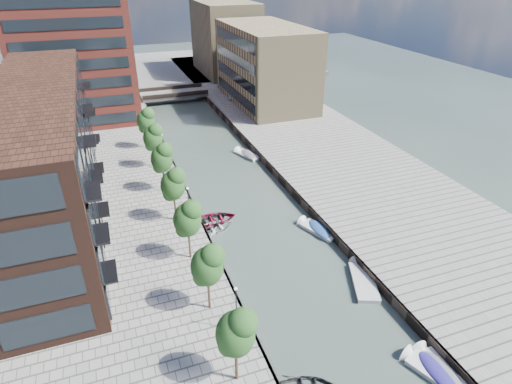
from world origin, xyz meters
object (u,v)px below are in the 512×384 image
motorboat_3 (316,229)px  motorboat_4 (246,154)px  sloop_2 (214,221)px  sloop_3 (214,230)px  motorboat_1 (438,369)px  tree_6 (145,120)px  motorboat_2 (362,278)px  tree_2 (187,218)px  sloop_4 (210,224)px  tree_3 (173,183)px  tree_4 (161,157)px  car (232,95)px  tree_0 (235,331)px  tree_1 (207,264)px  bridge (174,94)px  motorboat_0 (433,371)px  tree_5 (153,136)px

motorboat_3 → motorboat_4: size_ratio=1.02×
sloop_2 → sloop_3: size_ratio=1.11×
sloop_3 → motorboat_1: size_ratio=0.97×
sloop_2 → motorboat_3: 11.11m
tree_6 → motorboat_3: size_ratio=1.21×
motorboat_2 → motorboat_4: (-0.85, 29.74, 0.08)m
tree_2 → sloop_3: (3.62, 5.13, -5.31)m
sloop_4 → motorboat_3: size_ratio=0.96×
tree_3 → motorboat_1: tree_3 is taller
tree_4 → car: bearing=60.9°
motorboat_1 → car: bearing=85.3°
sloop_4 → sloop_2: bearing=-79.2°
sloop_4 → sloop_3: bearing=163.6°
tree_4 → sloop_2: 9.89m
tree_0 → tree_2: bearing=90.0°
tree_0 → motorboat_3: bearing=48.0°
tree_0 → tree_6: same height
sloop_2 → tree_1: bearing=163.5°
tree_3 → bridge: bearing=79.7°
car → sloop_4: bearing=-100.6°
motorboat_0 → car: car is taller
sloop_3 → motorboat_4: motorboat_4 is taller
tree_2 → motorboat_3: (13.74, 1.25, -5.12)m
tree_0 → motorboat_1: (13.61, -3.56, -5.12)m
tree_6 → motorboat_3: bearing=-62.8°
sloop_4 → car: (15.60, 41.89, 1.67)m
motorboat_0 → tree_1: bearing=141.2°
motorboat_0 → motorboat_4: size_ratio=1.05×
tree_0 → motorboat_1: size_ratio=1.29×
sloop_2 → sloop_3: sloop_2 is taller
tree_5 → motorboat_2: (14.04, -28.24, -5.20)m
tree_1 → tree_6: same height
tree_6 → sloop_3: 23.76m
sloop_3 → tree_1: bearing=152.9°
bridge → sloop_4: bearing=-96.0°
tree_3 → sloop_4: tree_3 is taller
tree_3 → sloop_2: tree_3 is taller
motorboat_3 → sloop_4: bearing=153.9°
tree_2 → sloop_2: size_ratio=1.19×
bridge → sloop_4: (-5.04, -47.72, -1.39)m
sloop_3 → motorboat_0: motorboat_0 is taller
tree_6 → motorboat_2: size_ratio=1.02×
sloop_4 → motorboat_3: bearing=-140.4°
sloop_2 → motorboat_4: (9.13, 15.79, 0.19)m
motorboat_1 → sloop_2: bearing=111.5°
motorboat_4 → sloop_4: bearing=-121.0°
tree_6 → sloop_4: (3.46, -21.72, -5.31)m
sloop_4 → car: size_ratio=1.21×
motorboat_0 → tree_3: bearing=118.2°
tree_6 → tree_2: bearing=-90.0°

